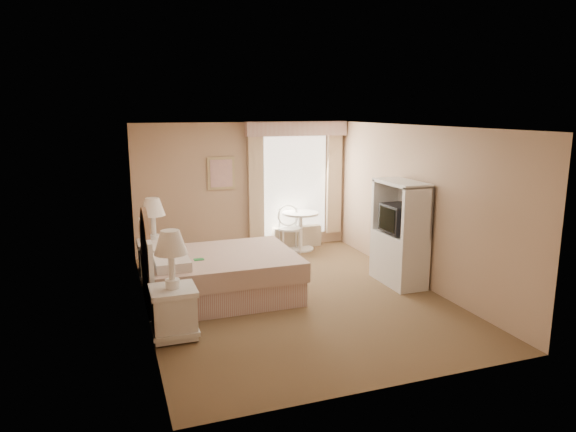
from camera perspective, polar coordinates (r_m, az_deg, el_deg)
name	(u,v)px	position (r m, az deg, el deg)	size (l,w,h in m)	color
room	(292,214)	(7.42, 0.48, 0.21)	(4.21, 5.51, 2.51)	brown
window	(296,181)	(10.22, 0.93, 3.91)	(2.05, 0.22, 2.51)	white
framed_art	(221,173)	(9.83, -7.44, 4.73)	(0.52, 0.04, 0.62)	tan
bed	(213,274)	(7.67, -8.31, -6.38)	(2.18, 1.71, 1.52)	tan
nightstand_near	(173,299)	(6.41, -12.64, -8.94)	(0.55, 0.55, 1.32)	silver
nightstand_far	(155,249)	(8.65, -14.58, -3.59)	(0.55, 0.55, 1.33)	silver
round_table	(300,225)	(10.13, 1.39, -0.97)	(0.71, 0.71, 0.75)	white
cafe_chair	(289,225)	(10.03, 0.11, -0.97)	(0.48, 0.48, 0.91)	white
armoire	(400,241)	(8.32, 12.30, -2.78)	(0.50, 0.99, 1.65)	silver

